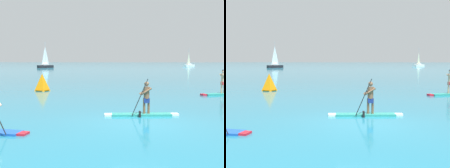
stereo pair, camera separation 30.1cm
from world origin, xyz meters
The scene contains 6 objects.
ground centered at (0.00, 0.00, 0.00)m, with size 440.00×440.00×0.00m, color teal.
paddleboarder_mid_center centered at (0.09, 1.54, 0.35)m, with size 3.44×0.90×1.78m.
paddleboarder_far_right centered at (6.13, 9.92, 0.35)m, with size 3.20×1.57×1.85m.
race_marker_buoy centered at (-7.75, 11.65, 0.63)m, with size 1.22×1.22×1.42m.
sailboat_left_horizon centered at (-25.71, 72.80, 0.96)m, with size 4.16×4.54×7.53m.
sailboat_right_horizon centered at (19.31, 93.37, 0.75)m, with size 4.71×4.99×6.42m.
Camera 1 is at (-0.40, -12.00, 2.61)m, focal length 47.45 mm.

